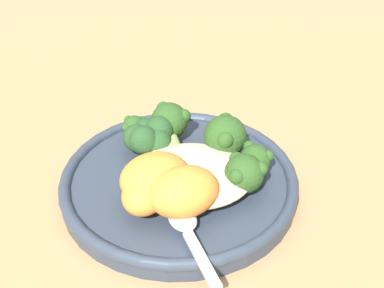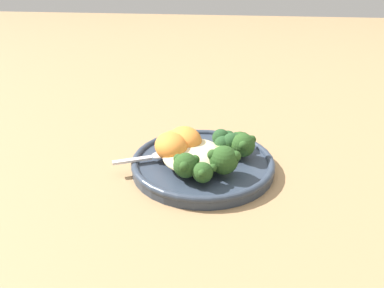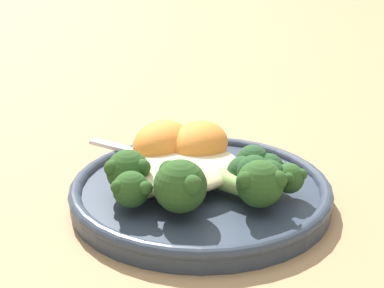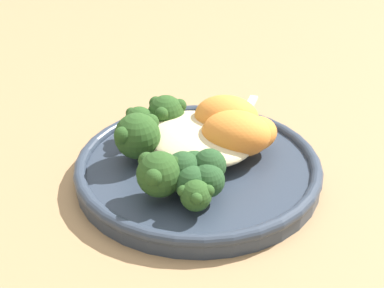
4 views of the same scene
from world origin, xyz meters
TOP-DOWN VIEW (x-y plane):
  - ground_plane at (0.00, 0.00)m, footprint 4.00×4.00m
  - plate at (0.01, 0.01)m, footprint 0.24×0.24m
  - quinoa_mound at (-0.01, 0.02)m, footprint 0.12×0.10m
  - broccoli_stalk_0 at (-0.04, 0.03)m, footprint 0.11×0.04m
  - broccoli_stalk_1 at (-0.04, 0.01)m, footprint 0.12×0.06m
  - broccoli_stalk_2 at (-0.03, -0.02)m, footprint 0.08×0.09m
  - broccoli_stalk_3 at (0.02, -0.04)m, footprint 0.05×0.13m
  - broccoli_stalk_4 at (0.05, -0.03)m, footprint 0.08×0.11m
  - sweet_potato_chunk_0 at (-0.00, 0.06)m, footprint 0.08×0.08m
  - sweet_potato_chunk_1 at (0.03, 0.06)m, footprint 0.05×0.06m
  - sweet_potato_chunk_2 at (0.03, 0.04)m, footprint 0.08×0.08m
  - kale_tuft at (0.04, -0.03)m, footprint 0.05×0.05m
  - spoon at (-0.00, 0.09)m, footprint 0.06×0.10m

SIDE VIEW (x-z plane):
  - ground_plane at x=0.00m, z-range 0.00..0.00m
  - plate at x=0.01m, z-range 0.00..0.02m
  - spoon at x=0.00m, z-range 0.02..0.03m
  - broccoli_stalk_4 at x=0.05m, z-range 0.02..0.05m
  - quinoa_mound at x=-0.01m, z-range 0.02..0.04m
  - broccoli_stalk_1 at x=-0.04m, z-range 0.02..0.05m
  - sweet_potato_chunk_1 at x=0.03m, z-range 0.02..0.05m
  - broccoli_stalk_0 at x=-0.04m, z-range 0.02..0.06m
  - broccoli_stalk_3 at x=0.02m, z-range 0.02..0.06m
  - kale_tuft at x=0.04m, z-range 0.02..0.06m
  - broccoli_stalk_2 at x=-0.03m, z-range 0.02..0.06m
  - sweet_potato_chunk_2 at x=0.03m, z-range 0.02..0.06m
  - sweet_potato_chunk_0 at x=0.00m, z-range 0.02..0.07m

